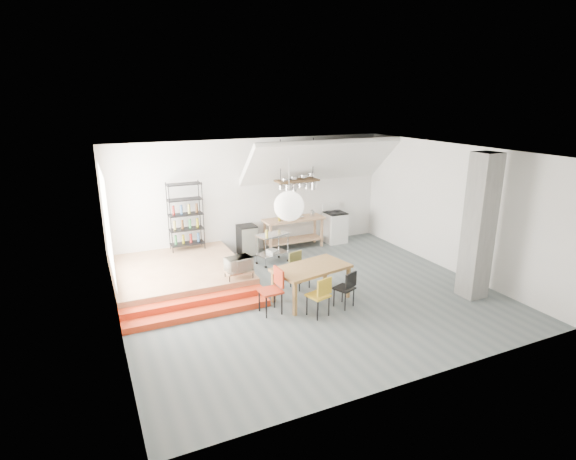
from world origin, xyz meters
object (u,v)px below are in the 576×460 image
stove (335,227)px  rolling_cart (272,244)px  mini_fridge (247,240)px  dining_table (311,270)px

stove → rolling_cart: size_ratio=1.30×
stove → mini_fridge: bearing=179.1°
rolling_cart → mini_fridge: 1.01m
stove → dining_table: size_ratio=0.66×
stove → mini_fridge: (-2.82, 0.04, -0.06)m
dining_table → mini_fridge: 3.42m
rolling_cart → mini_fridge: (-0.37, 0.94, -0.10)m
dining_table → mini_fridge: size_ratio=2.10×
dining_table → rolling_cart: (0.12, 2.46, -0.17)m
dining_table → rolling_cart: size_ratio=1.96×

